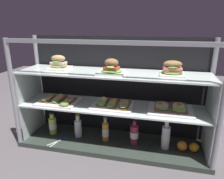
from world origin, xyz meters
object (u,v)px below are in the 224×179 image
Objects in this scene: juice_bottle_tucked_behind at (134,134)px; kitchen_scissors at (62,139)px; plated_roll_sandwich_far_right at (59,64)px; orange_fruit_near_left_post at (182,146)px; open_sandwich_tray_near_right_corner at (171,108)px; orange_fruit_beside_bottles at (194,147)px; open_sandwich_tray_far_right at (59,100)px; juice_bottle_front_second at (78,128)px; open_sandwich_tray_far_left at (113,104)px; juice_bottle_front_fourth at (53,125)px; plated_roll_sandwich_mid_right at (172,69)px; juice_bottle_front_left_end at (166,137)px; plated_roll_sandwich_near_right_corner at (111,69)px; juice_bottle_near_post at (105,131)px.

kitchen_scissors is at bearing -171.81° from juice_bottle_tucked_behind.
orange_fruit_near_left_post is (1.06, -0.03, -0.62)m from plated_roll_sandwich_far_right.
orange_fruit_beside_bottles is (0.21, -0.00, -0.32)m from open_sandwich_tray_near_right_corner.
open_sandwich_tray_near_right_corner is at bearing 2.55° from open_sandwich_tray_far_right.
juice_bottle_front_second reaches higher than kitchen_scissors.
open_sandwich_tray_far_left is at bearing 3.43° from open_sandwich_tray_far_right.
juice_bottle_front_fourth is 0.18m from kitchen_scissors.
open_sandwich_tray_far_right is 1.79× the size of kitchen_scissors.
plated_roll_sandwich_mid_right reaches higher than juice_bottle_front_fourth.
juice_bottle_front_left_end is at bearing -0.69° from juice_bottle_front_second.
juice_bottle_front_fourth is 1.11× the size of kitchen_scissors.
open_sandwich_tray_near_right_corner is 1.79× the size of kitchen_scissors.
juice_bottle_front_left_end is at bearing 5.30° from kitchen_scissors.
open_sandwich_tray_near_right_corner is at bearing 179.64° from orange_fruit_beside_bottles.
open_sandwich_tray_near_right_corner is at bearing -30.91° from plated_roll_sandwich_mid_right.
plated_roll_sandwich_far_right is 1.31m from orange_fruit_beside_bottles.
plated_roll_sandwich_far_right is at bearing 176.12° from open_sandwich_tray_far_left.
juice_bottle_front_second is 2.82× the size of orange_fruit_beside_bottles.
open_sandwich_tray_far_left is 0.74m from orange_fruit_beside_bottles.
juice_bottle_front_fourth is at bearing 174.73° from plated_roll_sandwich_near_right_corner.
plated_roll_sandwich_mid_right is 0.54m from open_sandwich_tray_far_left.
orange_fruit_beside_bottles is (0.67, 0.01, -0.32)m from open_sandwich_tray_far_left.
plated_roll_sandwich_mid_right is at bearing 149.09° from open_sandwich_tray_near_right_corner.
orange_fruit_beside_bottles is 0.09m from orange_fruit_near_left_post.
kitchen_scissors is at bearing -174.66° from open_sandwich_tray_near_right_corner.
orange_fruit_near_left_post is (-0.09, -0.00, 0.00)m from orange_fruit_beside_bottles.
plated_roll_sandwich_near_right_corner is 2.60× the size of orange_fruit_near_left_post.
kitchen_scissors is (-0.46, -0.07, -0.35)m from open_sandwich_tray_far_left.
plated_roll_sandwich_far_right is at bearing 178.95° from orange_fruit_beside_bottles.
juice_bottle_front_fourth is at bearing 179.69° from orange_fruit_beside_bottles.
juice_bottle_front_second is at bearing 179.53° from orange_fruit_beside_bottles.
juice_bottle_front_left_end is (0.44, 0.01, -0.25)m from open_sandwich_tray_far_left.
plated_roll_sandwich_near_right_corner is 0.98× the size of juice_bottle_front_second.
plated_roll_sandwich_near_right_corner is 0.58m from juice_bottle_near_post.
plated_roll_sandwich_mid_right is 2.29× the size of orange_fruit_near_left_post.
juice_bottle_front_left_end is (1.02, -0.01, 0.02)m from juice_bottle_front_fourth.
juice_bottle_front_second is at bearing 36.77° from kitchen_scissors.
juice_bottle_front_fourth is 2.66× the size of orange_fruit_near_left_post.
juice_bottle_front_second is (-0.79, 0.01, -0.27)m from open_sandwich_tray_near_right_corner.
juice_bottle_front_second is at bearing 180.00° from plated_roll_sandwich_mid_right.
plated_roll_sandwich_near_right_corner is 0.98× the size of juice_bottle_front_fourth.
open_sandwich_tray_far_right is 0.36m from kitchen_scissors.
plated_roll_sandwich_mid_right is (0.93, -0.01, -0.00)m from plated_roll_sandwich_far_right.
open_sandwich_tray_near_right_corner is 1.38× the size of juice_bottle_front_left_end.
juice_bottle_front_fourth is 0.25m from juice_bottle_front_second.
juice_bottle_tucked_behind is (0.18, 0.02, -0.27)m from open_sandwich_tray_far_left.
plated_roll_sandwich_far_right reaches higher than kitchen_scissors.
juice_bottle_front_second is at bearing 178.57° from juice_bottle_near_post.
juice_bottle_near_post is at bearing 169.52° from open_sandwich_tray_far_left.
juice_bottle_front_fourth is at bearing 156.21° from open_sandwich_tray_far_right.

